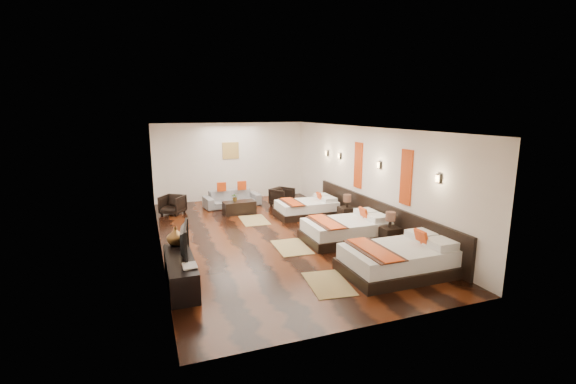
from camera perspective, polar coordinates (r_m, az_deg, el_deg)
name	(u,v)px	position (r m, az deg, el deg)	size (l,w,h in m)	color
floor	(271,236)	(10.45, -2.52, -6.32)	(5.50, 9.50, 0.01)	black
ceiling	(270,128)	(9.95, -2.67, 9.20)	(5.50, 9.50, 0.01)	white
back_wall	(231,161)	(14.65, -8.26, 4.40)	(5.50, 0.01, 2.80)	silver
left_wall	(157,191)	(9.65, -18.34, 0.16)	(0.01, 9.50, 2.80)	silver
right_wall	(364,177)	(11.23, 10.91, 2.11)	(0.01, 9.50, 2.80)	silver
headboard_panel	(377,217)	(10.75, 12.72, -3.59)	(0.08, 6.60, 0.90)	black
bed_near	(399,259)	(8.36, 15.80, -9.33)	(2.24, 1.41, 0.86)	black
bed_mid	(347,230)	(10.11, 8.50, -5.42)	(2.12, 1.33, 0.81)	black
bed_far	(307,208)	(12.34, 2.78, -2.31)	(1.87, 1.18, 0.71)	black
nightstand_a	(389,234)	(9.88, 14.44, -5.94)	(0.43, 0.43, 0.86)	black
nightstand_b	(347,213)	(11.62, 8.48, -3.04)	(0.43, 0.43, 0.85)	black
jute_mat_near	(328,284)	(7.73, 5.86, -13.02)	(0.75, 1.20, 0.01)	#9B824E
jute_mat_mid	(292,247)	(9.59, 0.52, -7.95)	(0.75, 1.20, 0.01)	#9B824E
jute_mat_far	(254,220)	(11.89, -4.92, -4.08)	(0.75, 1.20, 0.01)	#9B824E
tv_console	(181,272)	(7.77, -15.25, -11.11)	(0.50, 1.80, 0.55)	black
tv	(181,240)	(7.74, -15.23, -6.69)	(1.02, 0.13, 0.59)	black
book	(182,267)	(7.22, -15.02, -10.40)	(0.25, 0.33, 0.03)	black
figurine	(176,236)	(8.35, -15.92, -6.12)	(0.36, 0.36, 0.38)	brown
sofa	(232,198)	(13.65, -8.07, -0.91)	(1.90, 0.74, 0.55)	gray
armchair_left	(173,205)	(13.00, -16.33, -1.79)	(0.65, 0.67, 0.61)	black
armchair_right	(282,197)	(13.61, -0.87, -0.69)	(0.66, 0.68, 0.62)	black
coffee_table	(239,207)	(12.67, -7.05, -2.23)	(1.00, 0.50, 0.40)	black
table_plant	(235,197)	(12.64, -7.65, -0.71)	(0.24, 0.21, 0.27)	#2B6120
orange_panel_a	(406,177)	(9.62, 16.69, 2.05)	(0.04, 0.40, 1.30)	#D86014
orange_panel_b	(358,165)	(11.43, 10.11, 3.82)	(0.04, 0.40, 1.30)	#D86014
sconce_near	(439,179)	(8.74, 20.92, 1.83)	(0.07, 0.12, 0.18)	black
sconce_mid	(379,165)	(10.47, 13.04, 3.82)	(0.07, 0.12, 0.18)	black
sconce_far	(340,156)	(12.36, 7.46, 5.19)	(0.07, 0.12, 0.18)	black
sconce_lounge	(327,153)	(13.16, 5.64, 5.62)	(0.07, 0.12, 0.18)	black
gold_artwork	(231,151)	(14.59, -8.29, 5.95)	(0.60, 0.04, 0.60)	#AD873F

